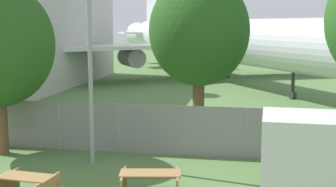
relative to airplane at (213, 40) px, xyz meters
name	(u,v)px	position (x,y,z in m)	size (l,w,h in m)	color
perimeter_fence	(119,128)	(-1.66, -25.11, -2.65)	(56.07, 0.07, 1.99)	gray
airplane	(213,40)	(0.00, 0.00, 0.00)	(32.03, 38.23, 11.02)	silver
picnic_bench_near_cabin	(26,186)	(-2.84, -30.69, -3.17)	(1.74, 1.55, 0.76)	#A37A47
picnic_bench_open_grass	(150,181)	(0.67, -29.71, -3.17)	(2.03, 1.69, 0.76)	#A37A47
tree_left_of_cabin	(199,31)	(1.11, -21.15, 1.16)	(4.66, 4.66, 7.39)	brown
light_mast	(89,29)	(-2.20, -26.75, 1.33)	(0.44, 0.44, 8.19)	#99999E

